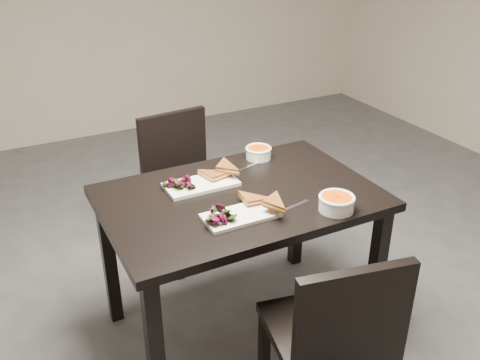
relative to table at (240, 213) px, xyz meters
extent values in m
plane|color=#47474C|center=(0.34, 0.43, -0.65)|extent=(5.00, 5.00, 0.00)
cube|color=black|center=(0.00, 0.00, 0.08)|extent=(1.20, 0.80, 0.04)
cube|color=black|center=(-0.54, -0.34, -0.30)|extent=(0.06, 0.06, 0.71)
cube|color=black|center=(0.54, -0.34, -0.30)|extent=(0.06, 0.06, 0.71)
cube|color=black|center=(-0.54, 0.34, -0.30)|extent=(0.06, 0.06, 0.71)
cube|color=black|center=(0.54, 0.34, -0.30)|extent=(0.06, 0.06, 0.71)
cube|color=black|center=(0.05, -0.60, -0.22)|extent=(0.49, 0.49, 0.04)
cube|color=black|center=(-0.09, -0.39, -0.45)|extent=(0.05, 0.05, 0.41)
cube|color=black|center=(0.27, -0.46, -0.45)|extent=(0.05, 0.05, 0.41)
cube|color=black|center=(0.02, -0.79, 0.00)|extent=(0.42, 0.12, 0.40)
cube|color=black|center=(0.03, 0.70, -0.22)|extent=(0.46, 0.46, 0.04)
cube|color=black|center=(-0.13, 0.50, -0.45)|extent=(0.04, 0.04, 0.41)
cube|color=black|center=(0.23, 0.54, -0.45)|extent=(0.04, 0.04, 0.41)
cube|color=black|center=(-0.16, 0.86, -0.45)|extent=(0.04, 0.04, 0.41)
cube|color=black|center=(0.19, 0.90, -0.45)|extent=(0.04, 0.04, 0.41)
cube|color=black|center=(0.01, 0.89, 0.00)|extent=(0.42, 0.08, 0.40)
cube|color=white|center=(-0.09, -0.18, 0.11)|extent=(0.31, 0.16, 0.02)
cylinder|color=white|center=(0.29, -0.31, 0.13)|extent=(0.15, 0.15, 0.06)
cylinder|color=#F3410B|center=(0.29, -0.31, 0.15)|extent=(0.13, 0.13, 0.02)
torus|color=white|center=(0.29, -0.31, 0.16)|extent=(0.15, 0.15, 0.01)
cube|color=silver|center=(0.14, -0.21, 0.10)|extent=(0.18, 0.05, 0.00)
cube|color=white|center=(-0.12, 0.15, 0.11)|extent=(0.33, 0.16, 0.02)
cylinder|color=white|center=(0.26, 0.30, 0.12)|extent=(0.13, 0.13, 0.05)
cylinder|color=#F3410B|center=(0.26, 0.30, 0.15)|extent=(0.11, 0.11, 0.02)
torus|color=white|center=(0.26, 0.30, 0.15)|extent=(0.13, 0.13, 0.01)
cube|color=silver|center=(0.15, 0.23, 0.10)|extent=(0.18, 0.07, 0.00)
camera|label=1|loc=(-0.94, -1.82, 1.20)|focal=39.34mm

